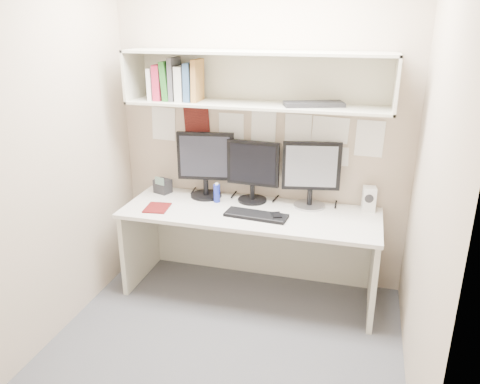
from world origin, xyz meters
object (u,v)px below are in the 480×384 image
(desk, at_px, (250,252))
(maroon_notebook, at_px, (157,208))
(keyboard, at_px, (256,215))
(monitor_left, at_px, (206,163))
(desk_phone, at_px, (163,186))
(speaker, at_px, (369,199))
(monitor_right, at_px, (311,173))
(monitor_center, at_px, (253,169))

(desk, bearing_deg, maroon_notebook, -168.30)
(keyboard, bearing_deg, desk, 130.54)
(monitor_left, height_order, maroon_notebook, monitor_left)
(maroon_notebook, xyz_separation_m, desk_phone, (-0.10, 0.35, 0.06))
(keyboard, distance_m, desk_phone, 0.95)
(desk, relative_size, maroon_notebook, 9.21)
(speaker, relative_size, maroon_notebook, 0.89)
(maroon_notebook, bearing_deg, desk, 4.88)
(desk, xyz_separation_m, desk_phone, (-0.82, 0.20, 0.42))
(keyboard, bearing_deg, maroon_notebook, -171.46)
(speaker, bearing_deg, monitor_right, 176.73)
(maroon_notebook, bearing_deg, monitor_right, 10.88)
(monitor_center, height_order, speaker, monitor_center)
(speaker, bearing_deg, maroon_notebook, -173.51)
(monitor_left, bearing_deg, monitor_right, -8.79)
(monitor_right, distance_m, maroon_notebook, 1.24)
(speaker, distance_m, desk_phone, 1.71)
(monitor_left, height_order, speaker, monitor_left)
(monitor_center, xyz_separation_m, desk_phone, (-0.79, -0.02, -0.21))
(monitor_right, distance_m, speaker, 0.49)
(keyboard, height_order, desk_phone, desk_phone)
(monitor_left, relative_size, maroon_notebook, 2.52)
(maroon_notebook, distance_m, desk_phone, 0.37)
(keyboard, bearing_deg, monitor_center, 113.72)
(monitor_left, relative_size, speaker, 2.84)
(speaker, bearing_deg, desk_phone, 174.30)
(speaker, bearing_deg, keyboard, -163.90)
(monitor_left, xyz_separation_m, monitor_center, (0.40, 0.00, -0.02))
(monitor_left, xyz_separation_m, desk_phone, (-0.39, -0.02, -0.23))
(monitor_center, relative_size, monitor_right, 0.96)
(keyboard, xyz_separation_m, maroon_notebook, (-0.79, -0.05, -0.01))
(monitor_center, distance_m, maroon_notebook, 0.82)
(desk, height_order, maroon_notebook, maroon_notebook)
(desk, bearing_deg, monitor_left, 153.32)
(monitor_right, height_order, desk_phone, monitor_right)
(monitor_center, relative_size, keyboard, 1.06)
(monitor_right, bearing_deg, maroon_notebook, -172.78)
(monitor_right, relative_size, desk_phone, 3.35)
(keyboard, bearing_deg, monitor_left, 152.89)
(monitor_left, distance_m, maroon_notebook, 0.55)
(monitor_left, relative_size, monitor_center, 1.09)
(desk, distance_m, keyboard, 0.40)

